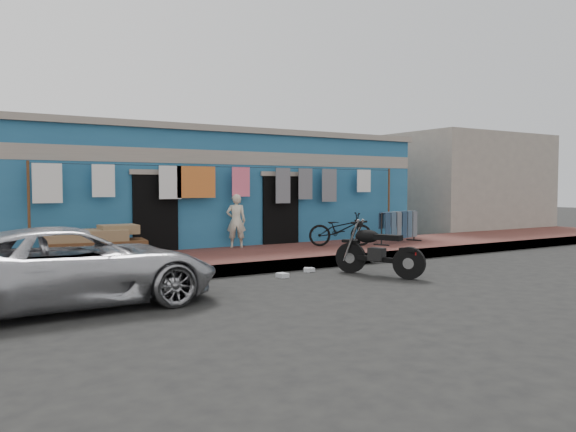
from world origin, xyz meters
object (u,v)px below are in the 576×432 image
Objects in this scene: motorcycle at (379,249)px; charpoy at (97,244)px; car at (72,266)px; bicycle at (340,226)px; seated_person at (236,221)px; jeans_rack at (399,227)px.

motorcycle is 0.81× the size of charpoy.
motorcycle is 5.88m from charpoy.
bicycle is at bearing -69.54° from car.
charpoy is (1.13, 3.34, -0.02)m from car.
charpoy is (-6.10, 0.41, -0.18)m from bicycle.
bicycle is (2.50, -1.08, -0.15)m from seated_person.
car reaches higher than jeans_rack.
car is 9.48m from jeans_rack.
bicycle reaches higher than jeans_rack.
car is 2.48× the size of motorcycle.
motorcycle reaches higher than charpoy.
bicycle is 0.92× the size of motorcycle.
seated_person is 4.36m from motorcycle.
jeans_rack is at bearing -173.51° from seated_person.
car is at bearing 137.71° from bicycle.
car reaches higher than charpoy.
seated_person reaches higher than charpoy.
seated_person is at bearing 163.42° from jeans_rack.
car reaches higher than motorcycle.
motorcycle is (1.11, -4.20, -0.39)m from seated_person.
seated_person is 0.72× the size of jeans_rack.
car is at bearing 158.77° from motorcycle.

